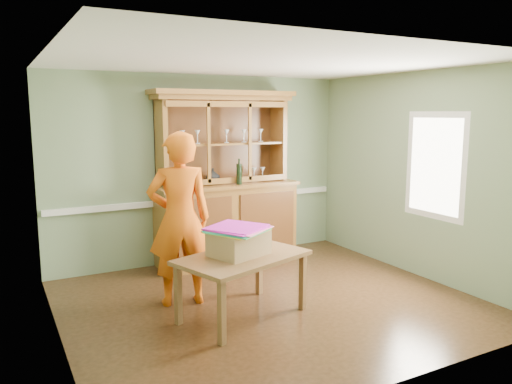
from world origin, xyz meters
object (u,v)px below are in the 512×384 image
person (180,219)px  china_hutch (226,203)px  cardboard_box (239,243)px  dining_table (243,263)px

person → china_hutch: bearing=-121.5°
china_hutch → person: bearing=-132.4°
cardboard_box → china_hutch: bearing=69.2°
cardboard_box → person: (-0.42, 0.64, 0.18)m
dining_table → person: size_ratio=0.78×
china_hutch → dining_table: china_hutch is taller
dining_table → cardboard_box: bearing=109.3°
china_hutch → dining_table: size_ratio=1.61×
china_hutch → dining_table: (-0.69, -1.93, -0.27)m
china_hutch → cardboard_box: size_ratio=4.47×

